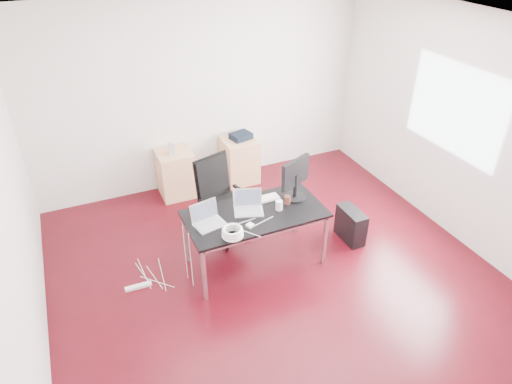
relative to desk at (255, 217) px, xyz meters
name	(u,v)px	position (x,y,z in m)	size (l,w,h in m)	color
room_shell	(281,172)	(0.15, -0.32, 0.73)	(5.00, 5.00, 5.00)	#39060D
desk	(255,217)	(0.00, 0.00, 0.00)	(1.60, 0.80, 0.73)	black
office_chair	(220,196)	(-0.18, 0.69, -0.07)	(0.60, 0.62, 1.08)	black
filing_cabinet_left	(176,173)	(-0.44, 1.91, -0.33)	(0.50, 0.50, 0.70)	tan
filing_cabinet_right	(240,160)	(0.58, 1.91, -0.33)	(0.50, 0.50, 0.70)	tan
pc_tower	(351,225)	(1.31, -0.08, -0.46)	(0.20, 0.45, 0.44)	black
wastebasket	(201,182)	(-0.08, 1.86, -0.54)	(0.24, 0.24, 0.28)	black
power_strip	(138,286)	(-1.40, 0.13, -0.66)	(0.30, 0.06, 0.04)	white
laptop_left	(208,219)	(-0.56, 0.02, 0.11)	(0.37, 0.31, 0.23)	silver
laptop_right	(248,206)	(-0.05, 0.08, 0.11)	(0.39, 0.35, 0.23)	silver
monitor	(295,177)	(0.57, 0.11, 0.34)	(0.43, 0.26, 0.51)	black
keyboard	(261,200)	(0.17, 0.20, 0.06)	(0.44, 0.14, 0.02)	white
cup_white	(279,205)	(0.28, -0.05, 0.11)	(0.08, 0.08, 0.12)	white
cup_brown	(287,200)	(0.43, 0.02, 0.10)	(0.08, 0.08, 0.10)	#52251C
cable_coil	(233,233)	(-0.39, -0.31, 0.11)	(0.24, 0.24, 0.11)	white
power_adapter	(250,225)	(-0.15, -0.22, 0.07)	(0.07, 0.07, 0.03)	white
speaker	(171,149)	(-0.48, 1.85, 0.11)	(0.09, 0.08, 0.18)	#9E9E9E
navy_garment	(241,136)	(0.62, 1.94, 0.07)	(0.30, 0.24, 0.09)	black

